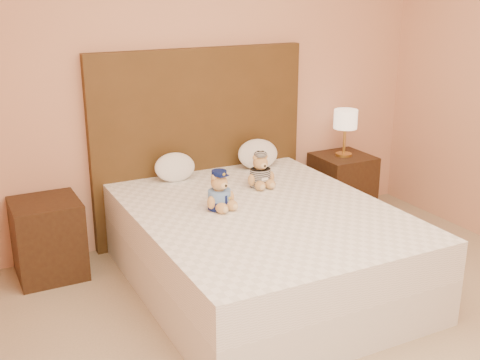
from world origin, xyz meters
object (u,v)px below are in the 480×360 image
object	(u,v)px
bed	(261,247)
teddy_police	(219,190)
pillow_right	(258,153)
nightstand_left	(48,239)
nightstand_right	(342,186)
pillow_left	(175,166)
lamp	(345,122)
teddy_prisoner	(260,170)

from	to	relation	value
bed	teddy_police	xyz separation A→B (m)	(-0.25, 0.13, 0.41)
teddy_police	pillow_right	world-z (taller)	teddy_police
nightstand_left	nightstand_right	size ratio (longest dim) A/B	1.00
teddy_police	pillow_left	bearing A→B (deg)	78.27
bed	nightstand_right	size ratio (longest dim) A/B	3.64
nightstand_left	nightstand_right	bearing A→B (deg)	0.00
lamp	nightstand_right	bearing A→B (deg)	0.00
nightstand_left	nightstand_right	world-z (taller)	same
pillow_right	nightstand_right	bearing A→B (deg)	-2.08
nightstand_right	teddy_police	distance (m)	1.69
pillow_left	pillow_right	xyz separation A→B (m)	(0.71, 0.00, 0.01)
nightstand_left	pillow_right	size ratio (longest dim) A/B	1.57
lamp	teddy_prisoner	xyz separation A→B (m)	(-1.04, -0.40, -0.17)
nightstand_left	bed	bearing A→B (deg)	-32.62
pillow_right	bed	bearing A→B (deg)	-117.07
bed	nightstand_right	bearing A→B (deg)	32.62
teddy_prisoner	teddy_police	bearing A→B (deg)	-149.09
teddy_prisoner	pillow_right	size ratio (longest dim) A/B	0.71
bed	pillow_right	distance (m)	1.01
lamp	pillow_left	world-z (taller)	lamp
pillow_left	bed	bearing A→B (deg)	-71.04
bed	pillow_left	world-z (taller)	pillow_left
nightstand_right	nightstand_left	bearing A→B (deg)	180.00
nightstand_right	teddy_prisoner	world-z (taller)	teddy_prisoner
lamp	pillow_left	distance (m)	1.55
nightstand_right	pillow_left	size ratio (longest dim) A/B	1.74
bed	nightstand_right	xyz separation A→B (m)	(1.25, 0.80, -0.00)
nightstand_right	teddy_prisoner	size ratio (longest dim) A/B	2.20
pillow_left	nightstand_left	bearing A→B (deg)	-178.22
lamp	bed	bearing A→B (deg)	-147.38
pillow_left	teddy_prisoner	bearing A→B (deg)	-40.84
teddy_police	lamp	bearing A→B (deg)	9.37
teddy_prisoner	pillow_left	world-z (taller)	teddy_prisoner
pillow_right	teddy_prisoner	bearing A→B (deg)	-116.68
lamp	pillow_left	bearing A→B (deg)	178.88
teddy_prisoner	nightstand_left	bearing A→B (deg)	164.83
teddy_police	teddy_prisoner	size ratio (longest dim) A/B	1.04
teddy_police	pillow_right	distance (m)	0.97
teddy_police	teddy_prisoner	xyz separation A→B (m)	(0.46, 0.27, -0.01)
nightstand_left	lamp	xyz separation A→B (m)	(2.50, 0.00, 0.57)
lamp	teddy_prisoner	bearing A→B (deg)	-159.10
nightstand_left	teddy_police	size ratio (longest dim) A/B	2.11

